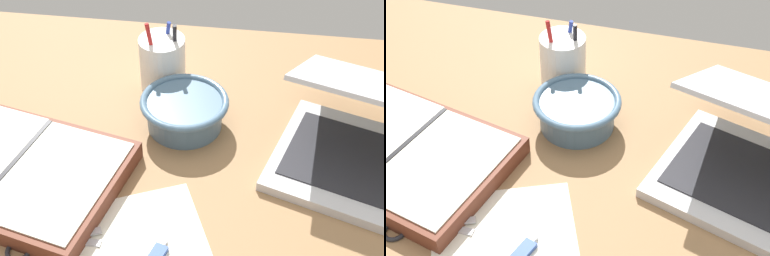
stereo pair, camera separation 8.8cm
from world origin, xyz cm
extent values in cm
cube|color=#936D47|center=(0.00, 0.00, 1.00)|extent=(140.00, 100.00, 2.00)
cube|color=silver|center=(32.86, 7.10, 2.90)|extent=(37.90, 32.54, 1.80)
cube|color=#232328|center=(32.86, 7.10, 3.92)|extent=(32.18, 25.02, 0.24)
cylinder|color=slate|center=(0.43, 15.12, 4.77)|extent=(13.67, 13.67, 5.55)
torus|color=slate|center=(0.43, 15.12, 7.55)|extent=(16.08, 16.08, 1.29)
cylinder|color=white|center=(-6.02, 26.27, 7.49)|extent=(8.93, 8.93, 10.99)
cylinder|color=black|center=(-3.63, 26.84, 9.87)|extent=(1.40, 3.27, 13.68)
cylinder|color=#233899|center=(-5.79, 28.71, 9.21)|extent=(2.51, 0.96, 12.42)
cylinder|color=#B21E1E|center=(-7.20, 24.12, 10.10)|extent=(3.15, 2.10, 14.15)
cube|color=brown|center=(-25.59, -2.24, 3.65)|extent=(39.28, 31.69, 3.30)
cube|color=silver|center=(-17.42, -4.08, 5.45)|extent=(20.64, 25.50, 0.30)
cube|color=black|center=(-25.59, -2.24, 5.60)|extent=(5.74, 22.14, 0.30)
cube|color=#B7B7BC|center=(-13.73, -13.31, 2.60)|extent=(10.42, 5.67, 0.30)
cube|color=#B7B7BC|center=(-13.73, -13.31, 2.30)|extent=(10.93, 1.35, 0.30)
torus|color=#232328|center=(-19.85, -16.14, 2.30)|extent=(3.90, 3.90, 0.70)
torus|color=#232328|center=(-20.47, -13.40, 2.30)|extent=(3.90, 3.90, 0.70)
cube|color=silver|center=(0.77, -11.99, 2.50)|extent=(1.51, 1.51, 0.60)
camera|label=1|loc=(11.74, -58.26, 67.76)|focal=50.00mm
camera|label=2|loc=(20.35, -56.44, 67.76)|focal=50.00mm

